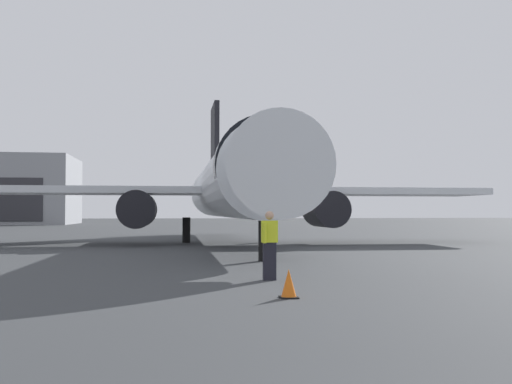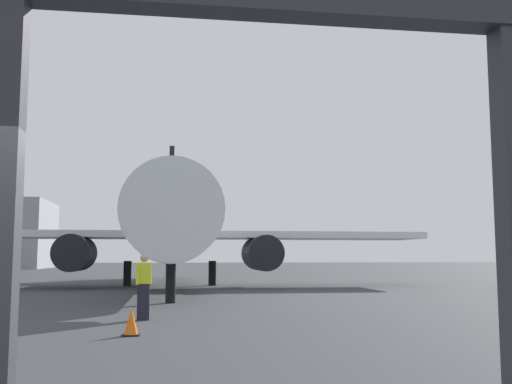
# 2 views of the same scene
# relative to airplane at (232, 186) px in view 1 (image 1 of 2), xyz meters

# --- Properties ---
(ground_plane) EXTENTS (220.00, 220.00, 0.00)m
(ground_plane) POSITION_rel_airplane_xyz_m (-1.11, 10.98, -3.12)
(ground_plane) COLOR #383A3D
(airplane) EXTENTS (28.30, 30.06, 9.87)m
(airplane) POSITION_rel_airplane_xyz_m (0.00, 0.00, 0.00)
(airplane) COLOR silver
(airplane) RESTS_ON ground
(ground_crew_worker) EXTENTS (0.40, 0.47, 1.74)m
(ground_crew_worker) POSITION_rel_airplane_xyz_m (-0.72, -16.85, -2.22)
(ground_crew_worker) COLOR black
(ground_crew_worker) RESTS_ON ground
(traffic_cone) EXTENTS (0.36, 0.36, 0.58)m
(traffic_cone) POSITION_rel_airplane_xyz_m (-0.84, -19.93, -2.85)
(traffic_cone) COLOR orange
(traffic_cone) RESTS_ON ground
(distant_hangar) EXTENTS (18.52, 14.17, 9.37)m
(distant_hangar) POSITION_rel_airplane_xyz_m (-26.22, 53.94, 1.56)
(distant_hangar) COLOR gray
(distant_hangar) RESTS_ON ground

